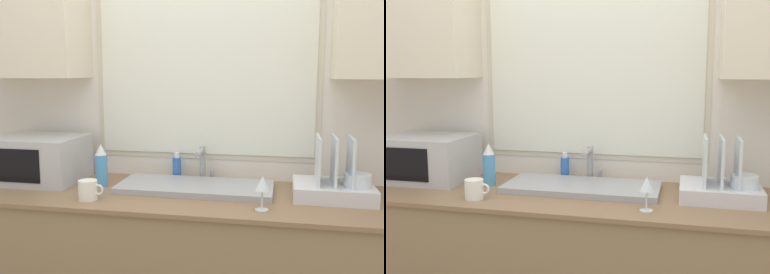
% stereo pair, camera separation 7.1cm
% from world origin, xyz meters
% --- Properties ---
extents(wall_back, '(6.00, 0.38, 2.60)m').
position_xyz_m(wall_back, '(0.00, 0.64, 1.42)').
color(wall_back, silver).
rests_on(wall_back, ground_plane).
extents(sink_basin, '(0.76, 0.34, 0.03)m').
position_xyz_m(sink_basin, '(0.00, 0.39, 0.93)').
color(sink_basin, '#9EA0A5').
rests_on(sink_basin, countertop).
extents(faucet, '(0.08, 0.19, 0.19)m').
position_xyz_m(faucet, '(0.01, 0.56, 1.03)').
color(faucet, '#99999E').
rests_on(faucet, countertop).
extents(microwave, '(0.45, 0.39, 0.24)m').
position_xyz_m(microwave, '(-0.86, 0.41, 1.04)').
color(microwave, '#B2B2B7').
rests_on(microwave, countertop).
extents(dish_rack, '(0.36, 0.30, 0.29)m').
position_xyz_m(dish_rack, '(0.66, 0.37, 0.98)').
color(dish_rack, silver).
rests_on(dish_rack, countertop).
extents(spray_bottle, '(0.06, 0.06, 0.22)m').
position_xyz_m(spray_bottle, '(-0.49, 0.37, 1.02)').
color(spray_bottle, '#4C99D8').
rests_on(spray_bottle, countertop).
extents(soap_bottle, '(0.05, 0.05, 0.15)m').
position_xyz_m(soap_bottle, '(-0.14, 0.59, 0.98)').
color(soap_bottle, blue).
rests_on(soap_bottle, countertop).
extents(mug_near_sink, '(0.12, 0.09, 0.09)m').
position_xyz_m(mug_near_sink, '(-0.45, 0.12, 0.96)').
color(mug_near_sink, white).
rests_on(mug_near_sink, countertop).
extents(wine_glass, '(0.06, 0.06, 0.15)m').
position_xyz_m(wine_glass, '(0.34, 0.12, 1.03)').
color(wine_glass, silver).
rests_on(wine_glass, countertop).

